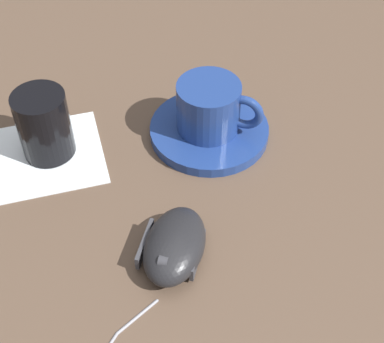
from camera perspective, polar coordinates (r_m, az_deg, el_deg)
The scene contains 6 objects.
ground_plane at distance 0.64m, azimuth -2.97°, elevation -2.64°, with size 3.00×3.00×0.00m, color brown.
saucer at distance 0.71m, azimuth 1.68°, elevation 3.99°, with size 0.14×0.14×0.01m, color navy.
coffee_cup at distance 0.69m, azimuth 1.81°, elevation 6.27°, with size 0.07×0.10×0.06m.
computer_mouse at distance 0.58m, azimuth -2.06°, elevation -7.26°, with size 0.11×0.09×0.04m.
napkin_under_glass at distance 0.71m, azimuth -13.72°, elevation 1.58°, with size 0.12×0.12×0.00m, color white.
drinking_glass at distance 0.68m, azimuth -14.17°, elevation 4.43°, with size 0.06×0.06×0.08m, color black.
Camera 1 is at (-0.41, 0.05, 0.49)m, focal length 55.00 mm.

